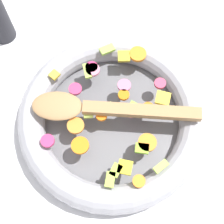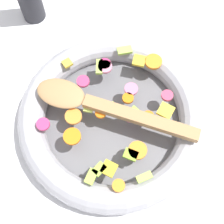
% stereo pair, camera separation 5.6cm
% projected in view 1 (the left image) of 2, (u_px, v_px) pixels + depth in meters
% --- Properties ---
extents(ground_plane, '(4.00, 4.00, 0.00)m').
position_uv_depth(ground_plane, '(112.00, 122.00, 0.60)').
color(ground_plane, silver).
extents(skillet, '(0.35, 0.35, 0.05)m').
position_uv_depth(skillet, '(112.00, 118.00, 0.58)').
color(skillet, slate).
rests_on(skillet, ground_plane).
extents(chopped_vegetables, '(0.26, 0.28, 0.01)m').
position_uv_depth(chopped_vegetables, '(115.00, 108.00, 0.56)').
color(chopped_vegetables, orange).
rests_on(chopped_vegetables, skillet).
extents(wooden_spoon, '(0.28, 0.17, 0.01)m').
position_uv_depth(wooden_spoon, '(97.00, 108.00, 0.55)').
color(wooden_spoon, '#A87F51').
rests_on(wooden_spoon, chopped_vegetables).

